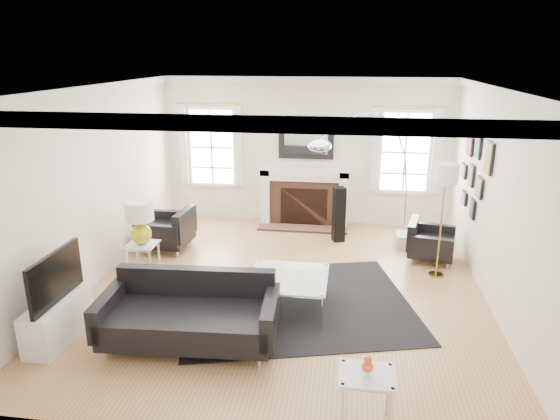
% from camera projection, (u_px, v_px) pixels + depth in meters
% --- Properties ---
extents(floor, '(6.00, 6.00, 0.00)m').
position_uv_depth(floor, '(285.00, 288.00, 7.16)').
color(floor, '#A97047').
rests_on(floor, ground).
extents(back_wall, '(5.50, 0.04, 2.80)m').
position_uv_depth(back_wall, '(306.00, 152.00, 9.57)').
color(back_wall, silver).
rests_on(back_wall, floor).
extents(front_wall, '(5.50, 0.04, 2.80)m').
position_uv_depth(front_wall, '(236.00, 296.00, 3.90)').
color(front_wall, silver).
rests_on(front_wall, floor).
extents(left_wall, '(0.04, 6.00, 2.80)m').
position_uv_depth(left_wall, '(95.00, 186.00, 7.11)').
color(left_wall, silver).
rests_on(left_wall, floor).
extents(right_wall, '(0.04, 6.00, 2.80)m').
position_uv_depth(right_wall, '(499.00, 202.00, 6.36)').
color(right_wall, silver).
rests_on(right_wall, floor).
extents(ceiling, '(5.50, 6.00, 0.02)m').
position_uv_depth(ceiling, '(286.00, 87.00, 6.31)').
color(ceiling, white).
rests_on(ceiling, back_wall).
extents(crown_molding, '(5.50, 6.00, 0.12)m').
position_uv_depth(crown_molding, '(286.00, 92.00, 6.33)').
color(crown_molding, white).
rests_on(crown_molding, back_wall).
extents(fireplace, '(1.70, 0.69, 1.11)m').
position_uv_depth(fireplace, '(304.00, 198.00, 9.63)').
color(fireplace, white).
rests_on(fireplace, floor).
extents(mantel_mirror, '(1.05, 0.07, 0.75)m').
position_uv_depth(mantel_mirror, '(306.00, 139.00, 9.45)').
color(mantel_mirror, black).
rests_on(mantel_mirror, back_wall).
extents(window_left, '(1.24, 0.15, 1.62)m').
position_uv_depth(window_left, '(212.00, 147.00, 9.75)').
color(window_left, white).
rests_on(window_left, back_wall).
extents(window_right, '(1.24, 0.15, 1.62)m').
position_uv_depth(window_right, '(405.00, 152.00, 9.25)').
color(window_right, white).
rests_on(window_right, back_wall).
extents(gallery_wall, '(0.04, 1.73, 1.29)m').
position_uv_depth(gallery_wall, '(475.00, 169.00, 7.55)').
color(gallery_wall, black).
rests_on(gallery_wall, right_wall).
extents(tv_unit, '(0.35, 1.00, 1.09)m').
position_uv_depth(tv_unit, '(58.00, 314.00, 5.78)').
color(tv_unit, white).
rests_on(tv_unit, floor).
extents(area_rug, '(3.50, 3.15, 0.01)m').
position_uv_depth(area_rug, '(297.00, 303.00, 6.70)').
color(area_rug, black).
rests_on(area_rug, floor).
extents(sofa, '(2.05, 1.03, 0.65)m').
position_uv_depth(sofa, '(191.00, 314.00, 5.71)').
color(sofa, black).
rests_on(sofa, floor).
extents(armchair_left, '(0.84, 0.92, 0.59)m').
position_uv_depth(armchair_left, '(170.00, 231.00, 8.45)').
color(armchair_left, black).
rests_on(armchair_left, floor).
extents(armchair_right, '(0.85, 0.92, 0.53)m').
position_uv_depth(armchair_right, '(428.00, 243.00, 8.03)').
color(armchair_right, black).
rests_on(armchair_right, floor).
extents(coffee_table, '(1.00, 1.00, 0.45)m').
position_uv_depth(coffee_table, '(289.00, 279.00, 6.47)').
color(coffee_table, silver).
rests_on(coffee_table, floor).
extents(side_table_left, '(0.43, 0.43, 0.48)m').
position_uv_depth(side_table_left, '(143.00, 250.00, 7.51)').
color(side_table_left, silver).
rests_on(side_table_left, floor).
extents(nesting_table, '(0.50, 0.42, 0.55)m').
position_uv_depth(nesting_table, '(366.00, 385.00, 4.38)').
color(nesting_table, silver).
rests_on(nesting_table, floor).
extents(gourd_lamp, '(0.42, 0.42, 0.67)m').
position_uv_depth(gourd_lamp, '(140.00, 220.00, 7.37)').
color(gourd_lamp, gold).
rests_on(gourd_lamp, side_table_left).
extents(orange_vase, '(0.10, 0.10, 0.16)m').
position_uv_depth(orange_vase, '(368.00, 365.00, 4.32)').
color(orange_vase, red).
rests_on(orange_vase, nesting_table).
extents(arc_floor_lamp, '(1.72, 1.60, 2.44)m').
position_uv_depth(arc_floor_lamp, '(366.00, 178.00, 7.88)').
color(arc_floor_lamp, silver).
rests_on(arc_floor_lamp, floor).
extents(stick_floor_lamp, '(0.35, 0.35, 1.73)m').
position_uv_depth(stick_floor_lamp, '(446.00, 180.00, 7.08)').
color(stick_floor_lamp, '#A28D38').
rests_on(stick_floor_lamp, floor).
extents(speaker_tower, '(0.25, 0.25, 0.98)m').
position_uv_depth(speaker_tower, '(339.00, 214.00, 8.80)').
color(speaker_tower, black).
rests_on(speaker_tower, floor).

